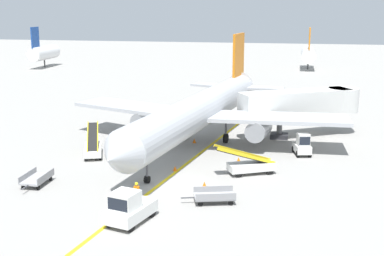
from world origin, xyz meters
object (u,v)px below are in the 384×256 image
at_px(baggage_cart_loaded, 37,179).
at_px(safety_cone_nose_right, 194,141).
at_px(airliner, 200,111).
at_px(baggage_tug_near_wing, 302,145).
at_px(safety_cone_wingtip_left, 239,159).
at_px(safety_cone_wingtip_right, 204,184).
at_px(safety_cone_tail_area, 157,148).
at_px(ground_crew_marshaller, 137,193).
at_px(pushback_tug, 129,208).
at_px(belt_loader_forward_hold, 93,147).
at_px(jet_bridge, 307,103).
at_px(baggage_cart_empty_trailing, 214,196).
at_px(safety_cone_nose_left, 175,168).
at_px(belt_loader_aft_hold, 250,164).

xyz_separation_m(baggage_cart_loaded, safety_cone_nose_right, (9.48, 14.42, -0.25)).
height_order(airliner, baggage_tug_near_wing, airliner).
height_order(safety_cone_wingtip_left, safety_cone_wingtip_right, same).
bearing_deg(safety_cone_wingtip_right, baggage_cart_loaded, -171.47).
distance_m(airliner, baggage_cart_loaded, 17.45).
bearing_deg(safety_cone_tail_area, safety_cone_wingtip_right, -55.79).
bearing_deg(baggage_cart_loaded, ground_crew_marshaller, -16.72).
xyz_separation_m(pushback_tug, safety_cone_nose_right, (0.33, 19.91, -0.77)).
distance_m(baggage_tug_near_wing, baggage_cart_loaded, 23.35).
xyz_separation_m(belt_loader_forward_hold, safety_cone_wingtip_right, (11.40, -6.37, -0.56)).
distance_m(jet_bridge, safety_cone_wingtip_left, 12.56).
bearing_deg(safety_cone_nose_right, belt_loader_forward_hold, -143.16).
xyz_separation_m(belt_loader_forward_hold, baggage_cart_empty_trailing, (12.62, -9.31, -0.31)).
distance_m(baggage_tug_near_wing, safety_cone_nose_left, 12.38).
distance_m(baggage_tug_near_wing, safety_cone_nose_right, 10.75).
bearing_deg(belt_loader_aft_hold, safety_cone_wingtip_right, -128.11).
relative_size(ground_crew_marshaller, safety_cone_wingtip_right, 3.86).
distance_m(airliner, jet_bridge, 11.68).
distance_m(jet_bridge, pushback_tug, 27.51).
bearing_deg(safety_cone_nose_left, baggage_cart_loaded, -150.83).
bearing_deg(belt_loader_forward_hold, pushback_tug, -60.21).
height_order(baggage_cart_loaded, baggage_cart_empty_trailing, same).
distance_m(belt_loader_aft_hold, safety_cone_wingtip_left, 3.36).
bearing_deg(baggage_cart_empty_trailing, safety_cone_nose_left, 123.80).
height_order(baggage_cart_empty_trailing, safety_cone_tail_area, baggage_cart_empty_trailing).
relative_size(airliner, safety_cone_wingtip_right, 80.11).
xyz_separation_m(belt_loader_aft_hold, baggage_cart_empty_trailing, (-1.86, -6.87, -0.31)).
xyz_separation_m(airliner, safety_cone_nose_left, (-0.53, -8.54, -3.20)).
distance_m(airliner, safety_cone_nose_left, 9.14).
bearing_deg(airliner, baggage_tug_near_wing, -10.33).
height_order(baggage_tug_near_wing, belt_loader_aft_hold, belt_loader_aft_hold).
distance_m(baggage_tug_near_wing, belt_loader_aft_hold, 7.56).
bearing_deg(belt_loader_aft_hold, pushback_tug, -120.27).
bearing_deg(pushback_tug, safety_cone_wingtip_right, 64.50).
distance_m(baggage_cart_loaded, safety_cone_wingtip_right, 12.82).
distance_m(jet_bridge, baggage_cart_loaded, 28.37).
bearing_deg(airliner, baggage_cart_loaded, -126.09).
bearing_deg(baggage_cart_loaded, baggage_cart_empty_trailing, -4.29).
relative_size(baggage_cart_empty_trailing, safety_cone_wingtip_right, 8.71).
xyz_separation_m(baggage_cart_loaded, safety_cone_tail_area, (6.52, 10.95, -0.25)).
xyz_separation_m(ground_crew_marshaller, safety_cone_nose_right, (0.71, 17.06, -0.69)).
distance_m(baggage_cart_loaded, baggage_cart_empty_trailing, 13.93).
height_order(safety_cone_nose_left, safety_cone_tail_area, same).
bearing_deg(safety_cone_nose_left, safety_cone_wingtip_right, -48.40).
height_order(airliner, safety_cone_nose_right, airliner).
distance_m(airliner, baggage_tug_near_wing, 10.29).
distance_m(belt_loader_aft_hold, safety_cone_tail_area, 10.57).
distance_m(airliner, safety_cone_wingtip_right, 12.68).
distance_m(pushback_tug, baggage_cart_loaded, 10.68).
relative_size(belt_loader_aft_hold, ground_crew_marshaller, 2.96).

